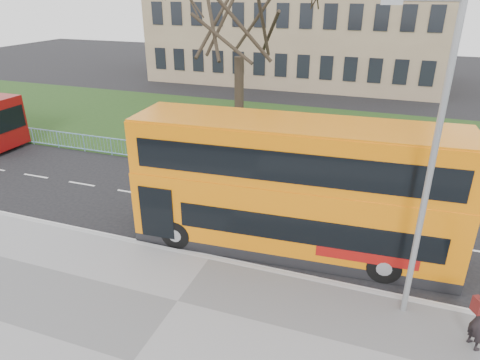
{
  "coord_description": "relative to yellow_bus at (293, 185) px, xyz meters",
  "views": [
    {
      "loc": [
        5.57,
        -13.72,
        9.25
      ],
      "look_at": [
        0.29,
        1.0,
        2.25
      ],
      "focal_mm": 32.0,
      "sensor_mm": 36.0,
      "label": 1
    }
  ],
  "objects": [
    {
      "name": "ground",
      "position": [
        -2.59,
        -0.39,
        -2.67
      ],
      "size": [
        120.0,
        120.0,
        0.0
      ],
      "primitive_type": "plane",
      "color": "black",
      "rests_on": "ground"
    },
    {
      "name": "pedestrian",
      "position": [
        6.06,
        -3.39,
        -1.71
      ],
      "size": [
        0.67,
        0.74,
        1.69
      ],
      "primitive_type": "imported",
      "rotation": [
        0.0,
        0.0,
        2.13
      ],
      "color": "black",
      "rests_on": "pavement"
    },
    {
      "name": "civic_building",
      "position": [
        -7.59,
        34.61,
        4.33
      ],
      "size": [
        30.0,
        15.0,
        14.0
      ],
      "primitive_type": "cube",
      "color": "#846E54",
      "rests_on": "ground"
    },
    {
      "name": "bare_tree",
      "position": [
        -5.59,
        9.61,
        4.12
      ],
      "size": [
        9.39,
        9.39,
        13.41
      ],
      "primitive_type": null,
      "color": "black",
      "rests_on": "grass_verge"
    },
    {
      "name": "grass_verge",
      "position": [
        -2.59,
        13.91,
        -2.63
      ],
      "size": [
        80.0,
        15.4,
        0.08
      ],
      "primitive_type": "cube",
      "color": "#1E3D16",
      "rests_on": "ground"
    },
    {
      "name": "yellow_bus",
      "position": [
        0.0,
        0.0,
        0.0
      ],
      "size": [
        12.04,
        3.57,
        4.98
      ],
      "rotation": [
        0.0,
        0.0,
        0.06
      ],
      "color": "orange",
      "rests_on": "ground"
    },
    {
      "name": "kerb",
      "position": [
        -2.59,
        -1.94,
        -2.6
      ],
      "size": [
        80.0,
        0.2,
        0.14
      ],
      "primitive_type": "cube",
      "color": "#9B9B9E",
      "rests_on": "ground"
    },
    {
      "name": "guard_railing",
      "position": [
        -2.59,
        6.21,
        -2.12
      ],
      "size": [
        40.0,
        0.12,
        1.1
      ],
      "primitive_type": null,
      "color": "#7AACD9",
      "rests_on": "ground"
    },
    {
      "name": "street_lamp",
      "position": [
        4.11,
        -2.49,
        2.36
      ],
      "size": [
        1.9,
        0.33,
        8.97
      ],
      "rotation": [
        0.0,
        0.0,
        0.08
      ],
      "color": "gray",
      "rests_on": "pavement"
    }
  ]
}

